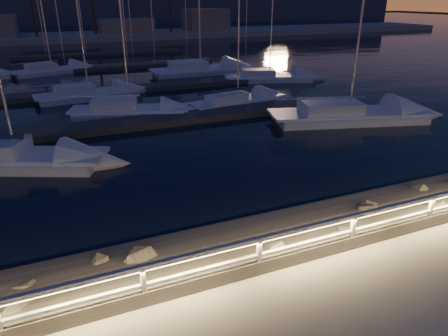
{
  "coord_description": "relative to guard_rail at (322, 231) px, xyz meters",
  "views": [
    {
      "loc": [
        -6.15,
        -7.57,
        6.65
      ],
      "look_at": [
        -1.3,
        4.0,
        1.27
      ],
      "focal_mm": 32.0,
      "sensor_mm": 36.0,
      "label": 1
    }
  ],
  "objects": [
    {
      "name": "sailboat_b",
      "position": [
        -8.52,
        12.09,
        -0.92
      ],
      "size": [
        8.33,
        5.35,
        13.86
      ],
      "rotation": [
        0.0,
        0.0,
        -0.42
      ],
      "color": "white",
      "rests_on": "ground"
    },
    {
      "name": "ground",
      "position": [
        0.07,
        0.0,
        -0.77
      ],
      "size": [
        400.0,
        400.0,
        0.0
      ],
      "primitive_type": "plane",
      "color": "#AFA89E",
      "rests_on": "ground"
    },
    {
      "name": "sailboat_l",
      "position": [
        7.49,
        31.67,
        -0.9
      ],
      "size": [
        10.22,
        3.16,
        17.2
      ],
      "rotation": [
        0.0,
        0.0,
        0.0
      ],
      "color": "white",
      "rests_on": "ground"
    },
    {
      "name": "sailboat_c",
      "position": [
        5.62,
        18.21,
        -0.97
      ],
      "size": [
        7.63,
        3.47,
        12.52
      ],
      "rotation": [
        0.0,
        0.0,
        0.18
      ],
      "color": "white",
      "rests_on": "ground"
    },
    {
      "name": "harbor_water",
      "position": [
        0.07,
        31.22,
        -1.74
      ],
      "size": [
        400.0,
        440.0,
        0.6
      ],
      "color": "black",
      "rests_on": "ground"
    },
    {
      "name": "sailboat_k",
      "position": [
        -6.5,
        37.55,
        -0.96
      ],
      "size": [
        8.04,
        4.47,
        13.16
      ],
      "rotation": [
        0.0,
        0.0,
        0.31
      ],
      "color": "white",
      "rests_on": "ground"
    },
    {
      "name": "sailboat_h",
      "position": [
        12.19,
        25.6,
        -0.96
      ],
      "size": [
        8.61,
        4.92,
        14.06
      ],
      "rotation": [
        0.0,
        0.0,
        -0.33
      ],
      "color": "white",
      "rests_on": "ground"
    },
    {
      "name": "floating_docks",
      "position": [
        0.07,
        32.5,
        -1.17
      ],
      "size": [
        22.0,
        36.0,
        0.4
      ],
      "color": "#564E47",
      "rests_on": "ground"
    },
    {
      "name": "guard_rail",
      "position": [
        0.0,
        0.0,
        0.0
      ],
      "size": [
        44.11,
        0.12,
        1.06
      ],
      "color": "silver",
      "rests_on": "ground"
    },
    {
      "name": "sailboat_g",
      "position": [
        -4.1,
        24.72,
        -0.95
      ],
      "size": [
        8.11,
        3.26,
        13.4
      ],
      "rotation": [
        0.0,
        0.0,
        0.11
      ],
      "color": "white",
      "rests_on": "ground"
    },
    {
      "name": "sailboat_f",
      "position": [
        -2.09,
        18.55,
        -0.94
      ],
      "size": [
        7.91,
        4.44,
        13.01
      ],
      "rotation": [
        0.0,
        0.0,
        -0.32
      ],
      "color": "white",
      "rests_on": "ground"
    },
    {
      "name": "far_shore",
      "position": [
        -0.06,
        74.05,
        -0.48
      ],
      "size": [
        160.0,
        14.0,
        5.2
      ],
      "color": "#AFA89E",
      "rests_on": "ground"
    },
    {
      "name": "sailboat_d",
      "position": [
        10.45,
        12.07,
        -0.9
      ],
      "size": [
        10.41,
        5.42,
        16.96
      ],
      "rotation": [
        0.0,
        0.0,
        -0.26
      ],
      "color": "white",
      "rests_on": "ground"
    }
  ]
}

